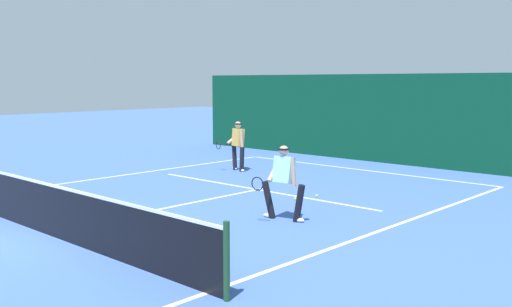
# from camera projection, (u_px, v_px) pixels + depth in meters

# --- Properties ---
(ground_plane) EXTENTS (80.00, 80.00, 0.00)m
(ground_plane) POSITION_uv_depth(u_px,v_px,m) (43.00, 233.00, 11.27)
(ground_plane) COLOR #4267BD
(court_line_baseline_far) EXTENTS (9.49, 0.10, 0.01)m
(court_line_baseline_far) POSITION_uv_depth(u_px,v_px,m) (358.00, 169.00, 19.36)
(court_line_baseline_far) COLOR white
(court_line_baseline_far) RESTS_ON ground_plane
(court_line_sideline_right) EXTENTS (0.10, 22.28, 0.01)m
(court_line_sideline_right) POSITION_uv_depth(u_px,v_px,m) (206.00, 293.00, 8.06)
(court_line_sideline_right) COLOR white
(court_line_sideline_right) RESTS_ON ground_plane
(court_line_service) EXTENTS (7.74, 0.10, 0.01)m
(court_line_service) POSITION_uv_depth(u_px,v_px,m) (258.00, 190.00, 15.75)
(court_line_service) COLOR white
(court_line_service) RESTS_ON ground_plane
(court_line_centre) EXTENTS (0.10, 6.40, 0.01)m
(court_line_centre) POSITION_uv_depth(u_px,v_px,m) (172.00, 207.00, 13.59)
(court_line_centre) COLOR white
(court_line_centre) RESTS_ON ground_plane
(tennis_net) EXTENTS (10.41, 0.09, 1.10)m
(tennis_net) POSITION_uv_depth(u_px,v_px,m) (42.00, 207.00, 11.20)
(tennis_net) COLOR #1E4723
(tennis_net) RESTS_ON ground_plane
(player_near) EXTENTS (1.07, 0.89, 1.60)m
(player_near) POSITION_uv_depth(u_px,v_px,m) (283.00, 179.00, 12.22)
(player_near) COLOR black
(player_near) RESTS_ON ground_plane
(player_far) EXTENTS (0.95, 0.90, 1.64)m
(player_far) POSITION_uv_depth(u_px,v_px,m) (238.00, 144.00, 18.99)
(player_far) COLOR black
(player_far) RESTS_ON ground_plane
(tennis_ball) EXTENTS (0.07, 0.07, 0.07)m
(tennis_ball) POSITION_uv_depth(u_px,v_px,m) (317.00, 196.00, 14.73)
(tennis_ball) COLOR #D1E033
(tennis_ball) RESTS_ON ground_plane
(tennis_ball_extra) EXTENTS (0.07, 0.07, 0.07)m
(tennis_ball_extra) POSITION_uv_depth(u_px,v_px,m) (295.00, 199.00, 14.36)
(tennis_ball_extra) COLOR #D1E033
(tennis_ball_extra) RESTS_ON ground_plane
(back_fence_windscreen) EXTENTS (18.56, 0.12, 3.20)m
(back_fence_windscreen) POSITION_uv_depth(u_px,v_px,m) (390.00, 119.00, 20.62)
(back_fence_windscreen) COLOR #094128
(back_fence_windscreen) RESTS_ON ground_plane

